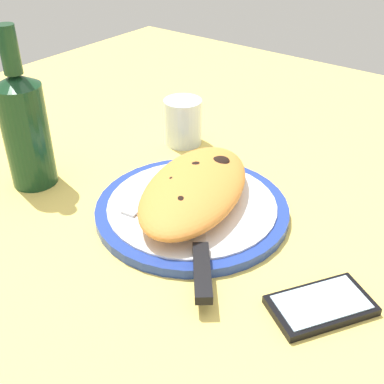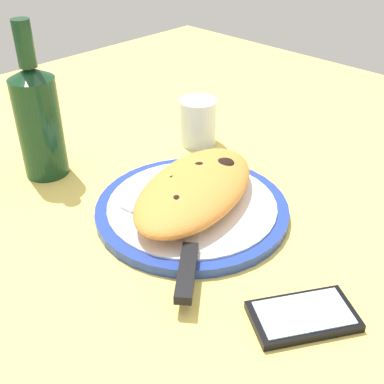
# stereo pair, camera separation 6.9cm
# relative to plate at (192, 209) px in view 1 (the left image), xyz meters

# --- Properties ---
(ground_plane) EXTENTS (1.50, 1.50, 0.03)m
(ground_plane) POSITION_rel_plate_xyz_m (0.00, 0.00, -0.02)
(ground_plane) COLOR #EACC60
(plate) EXTENTS (0.28, 0.28, 0.02)m
(plate) POSITION_rel_plate_xyz_m (0.00, 0.00, 0.00)
(plate) COLOR #233D99
(plate) RESTS_ON ground_plane
(calzone) EXTENTS (0.28, 0.20, 0.05)m
(calzone) POSITION_rel_plate_xyz_m (-0.01, 0.00, 0.03)
(calzone) COLOR orange
(calzone) RESTS_ON plate
(fork) EXTENTS (0.16, 0.04, 0.00)m
(fork) POSITION_rel_plate_xyz_m (0.02, -0.06, 0.01)
(fork) COLOR silver
(fork) RESTS_ON plate
(knife) EXTENTS (0.19, 0.16, 0.01)m
(knife) POSITION_rel_plate_xyz_m (0.09, 0.08, 0.01)
(knife) COLOR silver
(knife) RESTS_ON plate
(smartphone) EXTENTS (0.13, 0.12, 0.01)m
(smartphone) POSITION_rel_plate_xyz_m (0.06, 0.23, -0.00)
(smartphone) COLOR black
(smartphone) RESTS_ON ground_plane
(water_glass) EXTENTS (0.07, 0.07, 0.08)m
(water_glass) POSITION_rel_plate_xyz_m (-0.17, -0.15, 0.03)
(water_glass) COLOR silver
(water_glass) RESTS_ON ground_plane
(wine_bottle) EXTENTS (0.07, 0.07, 0.25)m
(wine_bottle) POSITION_rel_plate_xyz_m (0.08, -0.25, 0.09)
(wine_bottle) COLOR #14381E
(wine_bottle) RESTS_ON ground_plane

